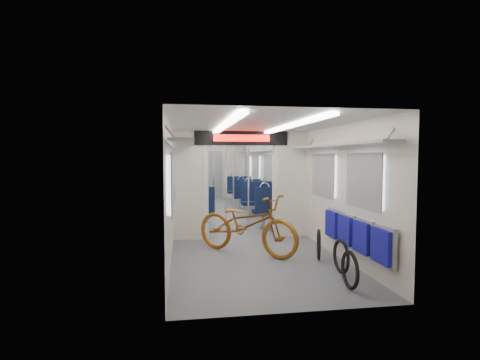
{
  "coord_description": "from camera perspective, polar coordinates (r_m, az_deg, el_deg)",
  "views": [
    {
      "loc": [
        -1.26,
        -9.97,
        1.76
      ],
      "look_at": [
        0.04,
        -1.65,
        1.23
      ],
      "focal_mm": 28.0,
      "sensor_mm": 36.0,
      "label": 1
    }
  ],
  "objects": [
    {
      "name": "flip_bench",
      "position": [
        6.05,
        17.09,
        -7.8
      ],
      "size": [
        0.12,
        2.12,
        0.53
      ],
      "color": "gray",
      "rests_on": "carriage"
    },
    {
      "name": "bike_hoop_b",
      "position": [
        5.93,
        15.15,
        -11.4
      ],
      "size": [
        0.06,
        0.52,
        0.52
      ],
      "primitive_type": "torus",
      "rotation": [
        1.57,
        0.0,
        1.58
      ],
      "color": "black",
      "rests_on": "ground"
    },
    {
      "name": "carriage",
      "position": [
        9.79,
        -1.46,
        2.06
      ],
      "size": [
        12.0,
        12.02,
        2.31
      ],
      "color": "#515456",
      "rests_on": "ground"
    },
    {
      "name": "stanchion_near_left",
      "position": [
        8.7,
        -2.16,
        -0.44
      ],
      "size": [
        0.04,
        0.04,
        2.3
      ],
      "primitive_type": "cylinder",
      "color": "silver",
      "rests_on": "ground"
    },
    {
      "name": "seat_bay_near_left",
      "position": [
        10.27,
        -7.0,
        -3.17
      ],
      "size": [
        0.93,
        2.19,
        1.13
      ],
      "color": "black",
      "rests_on": "ground"
    },
    {
      "name": "stanchion_near_right",
      "position": [
        8.62,
        1.3,
        -0.47
      ],
      "size": [
        0.04,
        0.04,
        2.3
      ],
      "primitive_type": "cylinder",
      "color": "silver",
      "rests_on": "ground"
    },
    {
      "name": "bicycle",
      "position": [
        6.79,
        1.0,
        -6.73
      ],
      "size": [
        2.02,
        1.91,
        1.08
      ],
      "primitive_type": "imported",
      "rotation": [
        0.0,
        0.0,
        0.84
      ],
      "color": "brown",
      "rests_on": "ground"
    },
    {
      "name": "bike_hoop_c",
      "position": [
        6.62,
        11.9,
        -9.79
      ],
      "size": [
        0.21,
        0.51,
        0.52
      ],
      "primitive_type": "torus",
      "rotation": [
        1.57,
        0.0,
        1.25
      ],
      "color": "black",
      "rests_on": "ground"
    },
    {
      "name": "seat_bay_near_right",
      "position": [
        10.12,
        3.73,
        -3.22
      ],
      "size": [
        0.94,
        2.22,
        1.15
      ],
      "color": "black",
      "rests_on": "ground"
    },
    {
      "name": "seat_bay_far_right",
      "position": [
        13.59,
        0.46,
        -1.54
      ],
      "size": [
        0.92,
        2.11,
        1.11
      ],
      "color": "black",
      "rests_on": "ground"
    },
    {
      "name": "bike_hoop_a",
      "position": [
        5.31,
        16.39,
        -13.26
      ],
      "size": [
        0.06,
        0.52,
        0.52
      ],
      "primitive_type": "torus",
      "rotation": [
        1.57,
        0.0,
        1.55
      ],
      "color": "black",
      "rests_on": "ground"
    },
    {
      "name": "stanchion_far_left",
      "position": [
        12.12,
        -4.03,
        0.68
      ],
      "size": [
        0.04,
        0.04,
        2.3
      ],
      "primitive_type": "cylinder",
      "color": "silver",
      "rests_on": "ground"
    },
    {
      "name": "seat_bay_far_left",
      "position": [
        13.56,
        -7.46,
        -1.47
      ],
      "size": [
        0.96,
        2.32,
        1.17
      ],
      "color": "black",
      "rests_on": "ground"
    },
    {
      "name": "stanchion_far_right",
      "position": [
        11.98,
        -1.01,
        0.66
      ],
      "size": [
        0.04,
        0.04,
        2.3
      ],
      "primitive_type": "cylinder",
      "color": "silver",
      "rests_on": "ground"
    }
  ]
}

